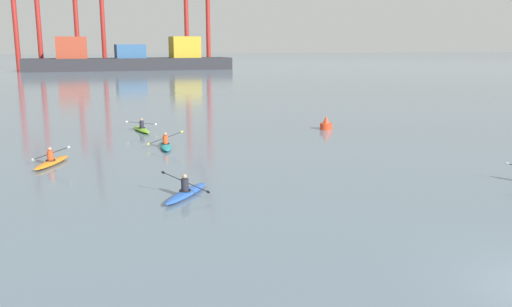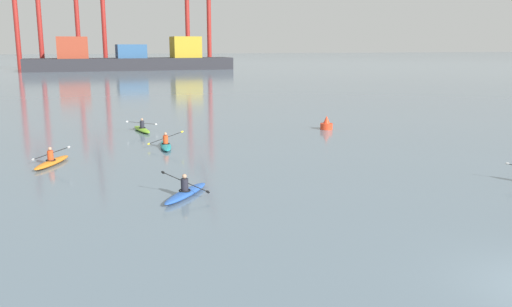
{
  "view_description": "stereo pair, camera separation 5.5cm",
  "coord_description": "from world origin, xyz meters",
  "px_view_note": "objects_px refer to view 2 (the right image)",
  "views": [
    {
      "loc": [
        -11.34,
        -8.91,
        6.02
      ],
      "look_at": [
        -2.32,
        16.04,
        0.6
      ],
      "focal_mm": 37.19,
      "sensor_mm": 36.0,
      "label": 1
    },
    {
      "loc": [
        -11.29,
        -8.92,
        6.02
      ],
      "look_at": [
        -2.32,
        16.04,
        0.6
      ],
      "focal_mm": 37.19,
      "sensor_mm": 36.0,
      "label": 2
    }
  ],
  "objects_px": {
    "container_barge": "(132,59)",
    "kayak_lime": "(142,129)",
    "kayak_blue": "(186,192)",
    "gantry_crane_west": "(26,6)",
    "gantry_crane_west_mid": "(90,5)",
    "kayak_teal": "(166,145)",
    "channel_buoy": "(326,125)",
    "kayak_orange": "(52,162)"
  },
  "relations": [
    {
      "from": "gantry_crane_west_mid",
      "to": "kayak_lime",
      "type": "relative_size",
      "value": 9.94
    },
    {
      "from": "kayak_lime",
      "to": "kayak_teal",
      "type": "bearing_deg",
      "value": -85.99
    },
    {
      "from": "gantry_crane_west",
      "to": "kayak_orange",
      "type": "bearing_deg",
      "value": -86.76
    },
    {
      "from": "gantry_crane_west",
      "to": "channel_buoy",
      "type": "height_order",
      "value": "gantry_crane_west"
    },
    {
      "from": "kayak_orange",
      "to": "channel_buoy",
      "type": "bearing_deg",
      "value": 17.14
    },
    {
      "from": "kayak_orange",
      "to": "gantry_crane_west",
      "type": "bearing_deg",
      "value": 93.24
    },
    {
      "from": "container_barge",
      "to": "kayak_blue",
      "type": "bearing_deg",
      "value": -95.79
    },
    {
      "from": "kayak_teal",
      "to": "kayak_lime",
      "type": "bearing_deg",
      "value": 94.01
    },
    {
      "from": "kayak_blue",
      "to": "kayak_lime",
      "type": "xyz_separation_m",
      "value": [
        0.64,
        17.46,
        0.0
      ]
    },
    {
      "from": "kayak_blue",
      "to": "kayak_lime",
      "type": "distance_m",
      "value": 17.47
    },
    {
      "from": "gantry_crane_west",
      "to": "gantry_crane_west_mid",
      "type": "xyz_separation_m",
      "value": [
        15.22,
        4.96,
        0.94
      ]
    },
    {
      "from": "gantry_crane_west",
      "to": "kayak_teal",
      "type": "relative_size",
      "value": 8.76
    },
    {
      "from": "kayak_blue",
      "to": "channel_buoy",
      "type": "bearing_deg",
      "value": 45.71
    },
    {
      "from": "container_barge",
      "to": "kayak_blue",
      "type": "relative_size",
      "value": 16.75
    },
    {
      "from": "kayak_lime",
      "to": "gantry_crane_west",
      "type": "bearing_deg",
      "value": 96.6
    },
    {
      "from": "gantry_crane_west",
      "to": "gantry_crane_west_mid",
      "type": "relative_size",
      "value": 0.88
    },
    {
      "from": "gantry_crane_west",
      "to": "channel_buoy",
      "type": "relative_size",
      "value": 30.2
    },
    {
      "from": "gantry_crane_west_mid",
      "to": "kayak_teal",
      "type": "bearing_deg",
      "value": -91.04
    },
    {
      "from": "gantry_crane_west_mid",
      "to": "kayak_lime",
      "type": "height_order",
      "value": "gantry_crane_west_mid"
    },
    {
      "from": "container_barge",
      "to": "gantry_crane_west",
      "type": "relative_size",
      "value": 1.66
    },
    {
      "from": "kayak_orange",
      "to": "gantry_crane_west_mid",
      "type": "bearing_deg",
      "value": 86.03
    },
    {
      "from": "kayak_blue",
      "to": "kayak_orange",
      "type": "relative_size",
      "value": 0.91
    },
    {
      "from": "kayak_blue",
      "to": "kayak_lime",
      "type": "relative_size",
      "value": 0.87
    },
    {
      "from": "kayak_lime",
      "to": "kayak_teal",
      "type": "distance_m",
      "value": 6.78
    },
    {
      "from": "gantry_crane_west_mid",
      "to": "gantry_crane_west",
      "type": "bearing_deg",
      "value": -161.96
    },
    {
      "from": "channel_buoy",
      "to": "kayak_blue",
      "type": "bearing_deg",
      "value": -134.29
    },
    {
      "from": "channel_buoy",
      "to": "kayak_orange",
      "type": "relative_size",
      "value": 0.3
    },
    {
      "from": "kayak_lime",
      "to": "kayak_orange",
      "type": "distance_m",
      "value": 11.11
    },
    {
      "from": "kayak_lime",
      "to": "kayak_orange",
      "type": "height_order",
      "value": "kayak_orange"
    },
    {
      "from": "channel_buoy",
      "to": "kayak_lime",
      "type": "height_order",
      "value": "channel_buoy"
    },
    {
      "from": "gantry_crane_west_mid",
      "to": "kayak_teal",
      "type": "xyz_separation_m",
      "value": [
        -2.18,
        -120.33,
        -16.42
      ]
    },
    {
      "from": "channel_buoy",
      "to": "container_barge",
      "type": "bearing_deg",
      "value": 90.94
    },
    {
      "from": "channel_buoy",
      "to": "kayak_lime",
      "type": "xyz_separation_m",
      "value": [
        -12.82,
        3.66,
        -0.19
      ]
    },
    {
      "from": "kayak_lime",
      "to": "kayak_orange",
      "type": "relative_size",
      "value": 1.04
    },
    {
      "from": "gantry_crane_west",
      "to": "container_barge",
      "type": "bearing_deg",
      "value": -22.81
    },
    {
      "from": "container_barge",
      "to": "kayak_teal",
      "type": "relative_size",
      "value": 14.56
    },
    {
      "from": "container_barge",
      "to": "kayak_teal",
      "type": "bearing_deg",
      "value": -95.77
    },
    {
      "from": "kayak_blue",
      "to": "kayak_orange",
      "type": "bearing_deg",
      "value": 123.09
    },
    {
      "from": "container_barge",
      "to": "kayak_lime",
      "type": "bearing_deg",
      "value": -96.44
    },
    {
      "from": "container_barge",
      "to": "gantry_crane_west_mid",
      "type": "height_order",
      "value": "gantry_crane_west_mid"
    },
    {
      "from": "channel_buoy",
      "to": "kayak_lime",
      "type": "bearing_deg",
      "value": 164.05
    },
    {
      "from": "kayak_blue",
      "to": "kayak_orange",
      "type": "distance_m",
      "value": 9.59
    }
  ]
}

